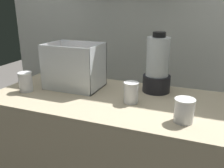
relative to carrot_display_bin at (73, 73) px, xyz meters
The scene contains 7 objects.
counter 0.62m from the carrot_display_bin, 16.69° to the right, with size 1.40×0.64×0.90m, color tan.
back_wall_unit 0.79m from the carrot_display_bin, 66.47° to the left, with size 2.60×0.24×2.50m.
carrot_display_bin is the anchor object (origin of this frame).
blender_pitcher 0.53m from the carrot_display_bin, 11.40° to the left, with size 0.17×0.17×0.36m.
juice_cup_mango_far_left 0.29m from the carrot_display_bin, 140.30° to the right, with size 0.08×0.08×0.12m.
juice_cup_pomegranate_left 0.44m from the carrot_display_bin, 16.29° to the right, with size 0.08×0.08×0.11m.
juice_cup_mango_middle 0.76m from the carrot_display_bin, 19.53° to the right, with size 0.09×0.09×0.11m.
Camera 1 is at (0.48, -1.21, 1.41)m, focal length 39.23 mm.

